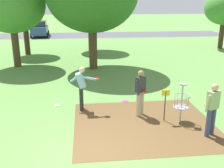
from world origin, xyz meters
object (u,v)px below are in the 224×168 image
Objects in this scene: tree_mid_left at (23,6)px; tree_mid_center at (90,4)px; player_foreground_watching at (140,90)px; tree_near_left at (11,4)px; frisbee_by_tee at (57,105)px; player_throwing at (81,86)px; player_waiting_left at (212,107)px; parked_car_leftmost at (40,29)px; disc_golf_basket at (180,101)px; frisbee_near_basket at (125,101)px.

tree_mid_center reaches higher than tree_mid_left.
tree_near_left is (-6.27, 8.27, 2.88)m from player_foreground_watching.
tree_near_left is at bearing 114.18° from frisbee_by_tee.
player_throwing is 4.68m from player_waiting_left.
player_throwing is at bearing 160.87° from player_foreground_watching.
player_throwing is 0.40× the size of parked_car_leftmost.
disc_golf_basket is 15.39m from tree_mid_left.
frisbee_by_tee is (-2.81, -0.15, 0.00)m from frisbee_near_basket.
player_foreground_watching is 3.52m from frisbee_by_tee.
tree_mid_center reaches higher than frisbee_near_basket.
player_throwing is at bearing -93.32° from tree_mid_center.
player_throwing is (-2.12, 0.74, 0.02)m from player_foreground_watching.
tree_mid_center is at bearing 86.68° from player_throwing.
player_foreground_watching is (-1.24, 0.66, 0.21)m from disc_golf_basket.
player_waiting_left is at bearing -50.96° from tree_near_left.
tree_mid_left is at bearing 119.17° from frisbee_near_basket.
disc_golf_basket is at bearing -49.92° from tree_near_left.
player_foreground_watching is 14.19m from tree_mid_left.
tree_mid_left is (-3.29, 11.08, 3.67)m from frisbee_by_tee.
player_waiting_left is 15.92m from tree_mid_center.
player_throwing is 7.96× the size of frisbee_by_tee.
frisbee_near_basket is 0.06× the size of parked_car_leftmost.
player_throwing is at bearing 147.96° from player_waiting_left.
disc_golf_basket is 0.25× the size of tree_near_left.
tree_mid_left is at bearing 120.48° from disc_golf_basket.
player_foreground_watching is 2.24m from player_throwing.
tree_mid_center reaches higher than frisbee_by_tee.
tree_mid_left reaches higher than player_waiting_left.
frisbee_near_basket is at bearing 124.34° from player_waiting_left.
disc_golf_basket is at bearing -59.52° from tree_mid_left.
player_throwing is 9.07m from tree_near_left.
disc_golf_basket is at bearing -23.89° from frisbee_by_tee.
frisbee_near_basket is (-2.17, 3.17, -0.96)m from player_waiting_left.
player_waiting_left is at bearing -55.66° from frisbee_near_basket.
disc_golf_basket is 2.71m from frisbee_near_basket.
frisbee_near_basket is at bearing 3.09° from frisbee_by_tee.
disc_golf_basket is at bearing -22.61° from player_throwing.
player_throwing is at bearing -27.97° from frisbee_by_tee.
player_waiting_left is (1.85, -1.75, 0.00)m from player_foreground_watching.
frisbee_by_tee is at bearing 152.03° from player_throwing.
tree_near_left reaches higher than parked_car_leftmost.
tree_mid_left is 1.18× the size of parked_car_leftmost.
player_throwing reaches higher than disc_golf_basket.
disc_golf_basket is at bearing 119.20° from player_waiting_left.
disc_golf_basket is 0.81× the size of player_waiting_left.
player_foreground_watching and player_waiting_left have the same top height.
parked_car_leftmost reaches higher than disc_golf_basket.
tree_near_left reaches higher than player_foreground_watching.
frisbee_by_tee is (-1.01, 0.54, -0.98)m from player_throwing.
tree_mid_center is at bearing 95.78° from player_foreground_watching.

